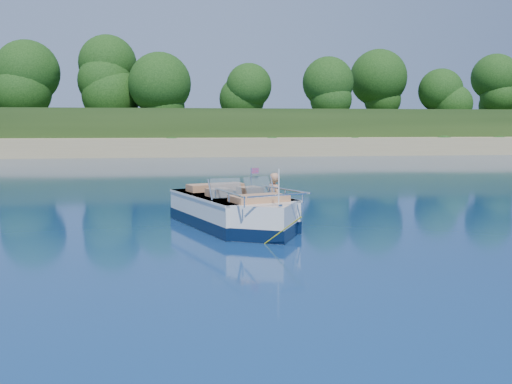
{
  "coord_description": "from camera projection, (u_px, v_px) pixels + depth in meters",
  "views": [
    {
      "loc": [
        -0.01,
        -11.71,
        2.56
      ],
      "look_at": [
        2.1,
        2.72,
        0.85
      ],
      "focal_mm": 40.0,
      "sensor_mm": 36.0,
      "label": 1
    }
  ],
  "objects": [
    {
      "name": "shoreline",
      "position": [
        172.0,
        137.0,
        74.36
      ],
      "size": [
        170.0,
        59.0,
        6.0
      ],
      "color": "tan",
      "rests_on": "ground"
    },
    {
      "name": "motorboat",
      "position": [
        237.0,
        214.0,
        14.27
      ],
      "size": [
        3.08,
        5.31,
        1.84
      ],
      "rotation": [
        0.0,
        0.0,
        0.34
      ],
      "color": "silver",
      "rests_on": "ground"
    },
    {
      "name": "tow_tube",
      "position": [
        275.0,
        212.0,
        16.17
      ],
      "size": [
        1.87,
        1.87,
        0.4
      ],
      "rotation": [
        0.0,
        0.0,
        -0.28
      ],
      "color": "yellow",
      "rests_on": "ground"
    },
    {
      "name": "boy",
      "position": [
        273.0,
        215.0,
        16.26
      ],
      "size": [
        0.71,
        0.93,
        1.67
      ],
      "primitive_type": "imported",
      "rotation": [
        0.0,
        -0.17,
        2.02
      ],
      "color": "tan",
      "rests_on": "ground"
    },
    {
      "name": "ground",
      "position": [
        175.0,
        250.0,
        11.81
      ],
      "size": [
        160.0,
        160.0,
        0.0
      ],
      "primitive_type": "plane",
      "color": "#0A1E4A",
      "rests_on": "ground"
    },
    {
      "name": "treeline",
      "position": [
        172.0,
        92.0,
        51.47
      ],
      "size": [
        150.0,
        7.12,
        8.19
      ],
      "color": "black",
      "rests_on": "ground"
    }
  ]
}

